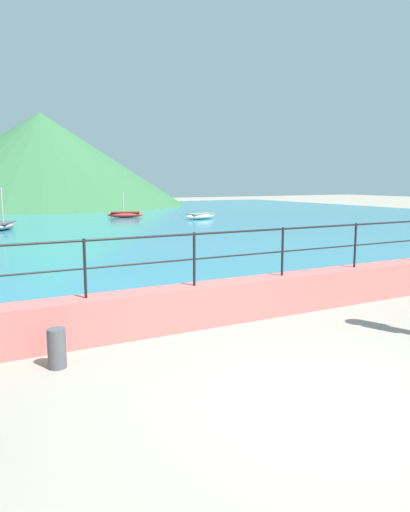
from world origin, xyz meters
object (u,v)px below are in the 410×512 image
(boat_0, at_px, (125,214))
(boat_4, at_px, (201,216))
(bollard, at_px, (57,348))
(boat_3, at_px, (3,225))

(boat_0, xyz_separation_m, boat_4, (3.70, -3.54, -0.00))
(boat_0, distance_m, boat_4, 5.12)
(bollard, relative_size, boat_3, 0.22)
(bollard, relative_size, boat_4, 0.22)
(boat_0, bearing_deg, bollard, -111.48)
(boat_0, height_order, boat_3, boat_3)
(bollard, bearing_deg, boat_0, 68.52)
(bollard, xyz_separation_m, boat_0, (9.54, 24.23, -0.01))
(boat_3, bearing_deg, boat_4, 5.58)
(boat_3, bearing_deg, boat_0, 30.38)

